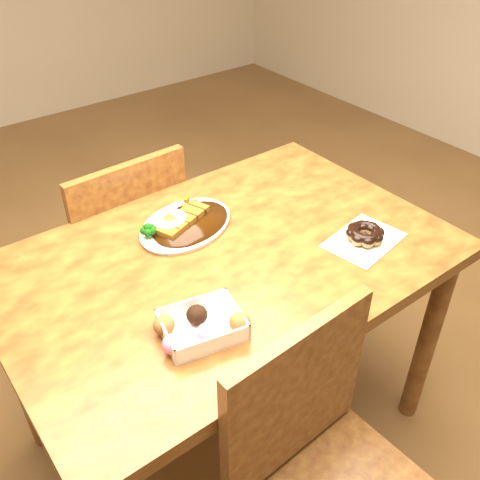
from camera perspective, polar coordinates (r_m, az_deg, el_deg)
ground at (r=1.98m, az=-1.06°, el=-18.98°), size 6.00×6.00×0.00m
table at (r=1.49m, az=-1.34°, el=-4.57°), size 1.20×0.80×0.75m
chair_far at (r=1.94m, az=-12.54°, el=-1.05°), size 0.43×0.43×0.87m
katsu_curry_plate at (r=1.53m, az=-6.04°, el=1.79°), size 0.34×0.29×0.06m
donut_box at (r=1.20m, az=-4.26°, el=-9.12°), size 0.21×0.17×0.05m
pon_de_ring at (r=1.51m, az=13.18°, el=0.60°), size 0.24×0.19×0.04m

